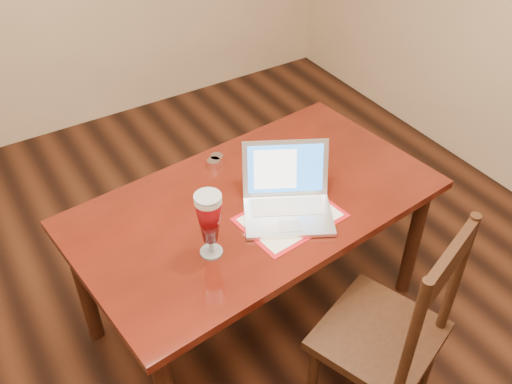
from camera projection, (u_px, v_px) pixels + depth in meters
room_shell at (203, 5)px, 1.45m from camera, size 4.51×5.01×2.71m
dining_table at (256, 215)px, 2.49m from camera, size 1.65×1.04×1.02m
dining_chair at (389, 335)px, 2.19m from camera, size 0.57×0.56×1.06m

